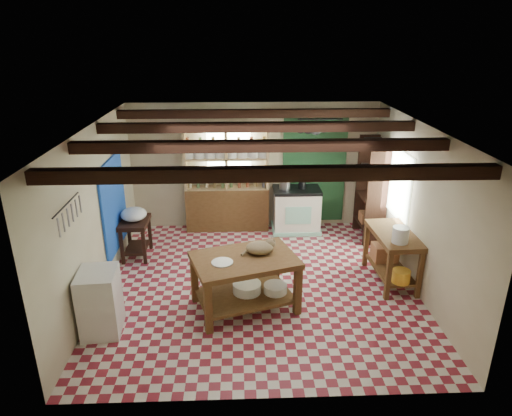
{
  "coord_description": "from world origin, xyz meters",
  "views": [
    {
      "loc": [
        -0.3,
        -6.54,
        3.9
      ],
      "look_at": [
        -0.04,
        0.3,
        1.24
      ],
      "focal_mm": 32.0,
      "sensor_mm": 36.0,
      "label": 1
    }
  ],
  "objects_px": {
    "white_cabinet": "(100,302)",
    "cat": "(260,248)",
    "right_counter": "(391,257)",
    "stove": "(296,210)",
    "prep_table": "(136,238)",
    "work_table": "(245,283)"
  },
  "relations": [
    {
      "from": "white_cabinet",
      "to": "right_counter",
      "type": "distance_m",
      "value": 4.56
    },
    {
      "from": "prep_table",
      "to": "white_cabinet",
      "type": "xyz_separation_m",
      "value": [
        -0.02,
        -2.25,
        0.1
      ]
    },
    {
      "from": "work_table",
      "to": "white_cabinet",
      "type": "relative_size",
      "value": 1.62
    },
    {
      "from": "white_cabinet",
      "to": "cat",
      "type": "relative_size",
      "value": 2.25
    },
    {
      "from": "prep_table",
      "to": "white_cabinet",
      "type": "bearing_deg",
      "value": -91.08
    },
    {
      "from": "work_table",
      "to": "prep_table",
      "type": "height_order",
      "value": "work_table"
    },
    {
      "from": "stove",
      "to": "white_cabinet",
      "type": "distance_m",
      "value": 4.51
    },
    {
      "from": "work_table",
      "to": "white_cabinet",
      "type": "bearing_deg",
      "value": 176.31
    },
    {
      "from": "stove",
      "to": "prep_table",
      "type": "xyz_separation_m",
      "value": [
        -3.07,
        -1.04,
        -0.1
      ]
    },
    {
      "from": "white_cabinet",
      "to": "right_counter",
      "type": "height_order",
      "value": "white_cabinet"
    },
    {
      "from": "stove",
      "to": "right_counter",
      "type": "distance_m",
      "value": 2.48
    },
    {
      "from": "white_cabinet",
      "to": "cat",
      "type": "xyz_separation_m",
      "value": [
        2.2,
        0.62,
        0.47
      ]
    },
    {
      "from": "stove",
      "to": "white_cabinet",
      "type": "bearing_deg",
      "value": -133.35
    },
    {
      "from": "prep_table",
      "to": "right_counter",
      "type": "xyz_separation_m",
      "value": [
        4.38,
        -1.06,
        0.08
      ]
    },
    {
      "from": "prep_table",
      "to": "white_cabinet",
      "type": "height_order",
      "value": "white_cabinet"
    },
    {
      "from": "stove",
      "to": "prep_table",
      "type": "relative_size",
      "value": 1.32
    },
    {
      "from": "prep_table",
      "to": "cat",
      "type": "distance_m",
      "value": 2.78
    },
    {
      "from": "right_counter",
      "to": "cat",
      "type": "distance_m",
      "value": 2.32
    },
    {
      "from": "work_table",
      "to": "cat",
      "type": "relative_size",
      "value": 3.64
    },
    {
      "from": "stove",
      "to": "right_counter",
      "type": "bearing_deg",
      "value": -58.17
    },
    {
      "from": "work_table",
      "to": "prep_table",
      "type": "distance_m",
      "value": 2.63
    },
    {
      "from": "stove",
      "to": "prep_table",
      "type": "height_order",
      "value": "stove"
    }
  ]
}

